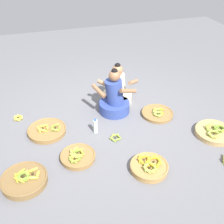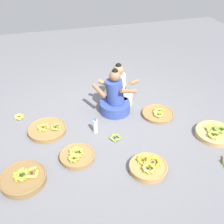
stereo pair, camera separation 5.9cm
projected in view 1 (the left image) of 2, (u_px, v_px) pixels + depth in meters
ground_plane at (108, 123)px, 4.51m from camera, size 10.00×10.00×0.00m
vendor_woman_front at (114, 99)px, 4.64m from camera, size 0.70×0.52×0.81m
vendor_woman_behind at (117, 90)px, 4.91m from camera, size 0.75×0.53×0.76m
banana_basket_mid_left at (214, 132)px, 4.23m from camera, size 0.59×0.59×0.16m
banana_basket_near_vendor at (47, 130)px, 4.28m from camera, size 0.59×0.59×0.15m
banana_basket_back_left at (24, 180)px, 3.44m from camera, size 0.58×0.58×0.17m
banana_basket_near_bicycle at (157, 113)px, 4.67m from camera, size 0.53×0.53×0.12m
banana_basket_back_center at (78, 156)px, 3.80m from camera, size 0.49×0.49×0.15m
banana_basket_back_right at (149, 167)px, 3.63m from camera, size 0.51×0.51×0.16m
loose_bananas_front_right at (115, 137)px, 4.17m from camera, size 0.19×0.20×0.07m
loose_bananas_front_center at (18, 118)px, 4.58m from camera, size 0.18×0.18×0.08m
water_bottle at (95, 126)px, 4.25m from camera, size 0.07×0.07×0.25m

